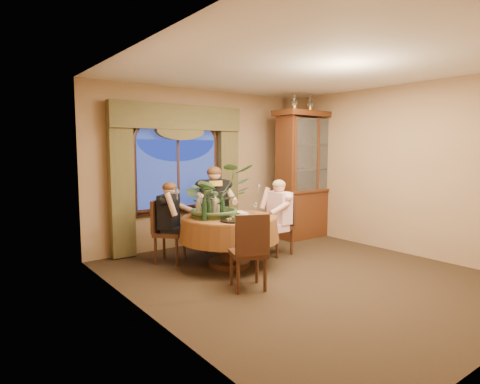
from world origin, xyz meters
TOP-DOWN VIEW (x-y plane):
  - floor at (0.00, 0.00)m, footprint 5.00×5.00m
  - wall_back at (0.00, 2.50)m, footprint 4.50×0.00m
  - wall_right at (2.25, 0.00)m, footprint 0.00×5.00m
  - ceiling at (0.00, 0.00)m, footprint 5.00×5.00m
  - window at (-0.60, 2.43)m, footprint 1.62×0.10m
  - arched_transom at (-0.60, 2.43)m, footprint 1.60×0.06m
  - drapery_left at (-1.63, 2.38)m, footprint 0.38×0.14m
  - drapery_right at (0.43, 2.38)m, footprint 0.38×0.14m
  - swag_valance at (-0.60, 2.35)m, footprint 2.45×0.16m
  - dining_table at (-0.53, 1.00)m, footprint 1.51×1.51m
  - china_cabinet at (1.96, 1.75)m, footprint 1.52×0.60m
  - oil_lamp_left at (1.53, 1.75)m, footprint 0.11×0.11m
  - oil_lamp_center at (1.96, 1.75)m, footprint 0.11×0.11m
  - oil_lamp_right at (2.39, 1.75)m, footprint 0.11×0.11m
  - chair_right at (0.48, 1.05)m, footprint 0.44×0.44m
  - chair_back_right at (-0.20, 1.96)m, footprint 0.53×0.53m
  - chair_back at (-1.15, 1.69)m, footprint 0.59×0.59m
  - chair_front_left at (-0.91, 0.06)m, footprint 0.55×0.55m
  - person_pink at (0.47, 0.98)m, footprint 0.42×0.46m
  - person_back at (-1.14, 1.73)m, footprint 0.61×0.60m
  - person_scarf at (-0.21, 1.89)m, footprint 0.65×0.63m
  - stoneware_vase at (-0.68, 1.14)m, footprint 0.14×0.14m
  - centerpiece_plant at (-0.67, 1.13)m, footprint 1.06×1.18m
  - olive_bowl at (-0.49, 0.91)m, footprint 0.16×0.16m
  - cheese_platter at (-0.72, 0.62)m, footprint 0.37×0.37m
  - wine_bottle_0 at (-0.88, 1.00)m, footprint 0.07×0.07m
  - wine_bottle_1 at (-1.01, 0.91)m, footprint 0.07×0.07m
  - wine_bottle_2 at (-0.68, 0.95)m, footprint 0.07×0.07m
  - wine_bottle_3 at (-0.96, 1.14)m, footprint 0.07×0.07m
  - wine_bottle_4 at (-0.74, 1.05)m, footprint 0.07×0.07m
  - wine_bottle_5 at (-0.85, 1.17)m, footprint 0.07×0.07m
  - tasting_paper_0 at (-0.29, 0.83)m, footprint 0.24×0.32m
  - tasting_paper_1 at (-0.20, 1.19)m, footprint 0.27×0.34m
  - tasting_paper_2 at (-0.59, 0.68)m, footprint 0.30×0.35m
  - wine_glass_person_pink at (-0.03, 0.99)m, footprint 0.07×0.07m
  - wine_glass_person_back at (-0.84, 1.38)m, footprint 0.07×0.07m
  - wine_glass_person_scarf at (-0.36, 1.46)m, footprint 0.07×0.07m

SIDE VIEW (x-z plane):
  - floor at x=0.00m, z-range 0.00..0.00m
  - dining_table at x=-0.53m, z-range 0.00..0.75m
  - chair_right at x=0.48m, z-range 0.00..0.96m
  - chair_back_right at x=-0.20m, z-range 0.00..0.96m
  - chair_back at x=-1.15m, z-range 0.00..0.96m
  - chair_front_left at x=-0.91m, z-range 0.00..0.96m
  - person_back at x=-1.14m, z-range 0.00..1.25m
  - person_pink at x=0.47m, z-range 0.00..1.25m
  - person_scarf at x=-0.21m, z-range 0.00..1.45m
  - tasting_paper_0 at x=-0.29m, z-range 0.75..0.76m
  - tasting_paper_1 at x=-0.20m, z-range 0.75..0.76m
  - tasting_paper_2 at x=-0.59m, z-range 0.75..0.76m
  - cheese_platter at x=-0.72m, z-range 0.75..0.77m
  - olive_bowl at x=-0.49m, z-range 0.75..0.80m
  - wine_glass_person_pink at x=-0.03m, z-range 0.75..0.93m
  - wine_glass_person_back at x=-0.84m, z-range 0.75..0.93m
  - wine_glass_person_scarf at x=-0.36m, z-range 0.75..0.93m
  - stoneware_vase at x=-0.68m, z-range 0.75..1.01m
  - wine_bottle_0 at x=-0.88m, z-range 0.75..1.08m
  - wine_bottle_1 at x=-1.01m, z-range 0.75..1.08m
  - wine_bottle_2 at x=-0.68m, z-range 0.75..1.08m
  - wine_bottle_3 at x=-0.96m, z-range 0.75..1.08m
  - wine_bottle_4 at x=-0.74m, z-range 0.75..1.08m
  - wine_bottle_5 at x=-0.85m, z-range 0.75..1.08m
  - drapery_left at x=-1.63m, z-range 0.02..2.34m
  - drapery_right at x=0.43m, z-range 0.02..2.34m
  - china_cabinet at x=1.96m, z-range 0.00..2.46m
  - window at x=-0.60m, z-range 0.64..1.96m
  - wall_back at x=0.00m, z-range -0.85..3.65m
  - wall_right at x=2.25m, z-range -1.10..3.90m
  - centerpiece_plant at x=-0.67m, z-range 0.95..1.87m
  - arched_transom at x=-0.60m, z-range 1.86..2.30m
  - swag_valance at x=-0.60m, z-range 2.07..2.49m
  - oil_lamp_left at x=1.53m, z-range 2.46..2.80m
  - oil_lamp_center at x=1.96m, z-range 2.46..2.80m
  - oil_lamp_right at x=2.39m, z-range 2.46..2.80m
  - ceiling at x=0.00m, z-range 2.80..2.80m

